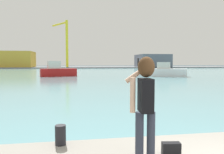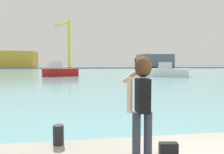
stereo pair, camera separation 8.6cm
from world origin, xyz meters
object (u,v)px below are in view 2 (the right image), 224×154
handbag (168,149)px  warehouse_left (12,59)px  harbor_bollard (58,135)px  boat_moored_2 (169,71)px  person_photographer (142,97)px  warehouse_right (154,61)px  port_crane (67,39)px  boat_moored (59,71)px

handbag → warehouse_left: size_ratio=0.02×
harbor_bollard → boat_moored_2: 32.25m
person_photographer → handbag: 1.08m
harbor_bollard → warehouse_right: warehouse_right is taller
warehouse_left → port_crane: port_crane is taller
harbor_bollard → port_crane: bearing=92.5°
harbor_bollard → port_crane: (-3.81, 85.87, 10.81)m
port_crane → boat_moored_2: bearing=-72.1°
boat_moored → warehouse_left: warehouse_left is taller
person_photographer → boat_moored: 33.36m
person_photographer → warehouse_left: bearing=19.5°
warehouse_right → boat_moored_2: bearing=-107.4°
handbag → harbor_bollard: 2.14m
person_photographer → port_crane: (-5.26, 86.80, 9.94)m
warehouse_left → warehouse_right: bearing=-2.2°
port_crane → warehouse_right: bearing=-1.3°
harbor_bollard → port_crane: 86.63m
handbag → warehouse_left: bearing=107.2°
handbag → boat_moored_2: bearing=66.7°
harbor_bollard → warehouse_right: 91.02m
harbor_bollard → boat_moored_2: (14.69, 28.71, 0.06)m
boat_moored → boat_moored_2: (17.32, -3.45, -0.03)m
boat_moored → boat_moored_2: 17.66m
handbag → warehouse_left: (-27.30, 88.10, 2.81)m
person_photographer → boat_moored_2: person_photographer is taller
person_photographer → warehouse_right: size_ratio=0.14×
warehouse_right → warehouse_left: bearing=177.8°
boat_moored_2 → warehouse_left: 70.96m
handbag → warehouse_right: bearing=70.5°
boat_moored → warehouse_left: bearing=98.1°
boat_moored → warehouse_left: (-22.71, 55.07, 2.63)m
port_crane → handbag: bearing=-86.2°
handbag → port_crane: 87.60m
boat_moored_2 → warehouse_right: (17.69, 56.33, 2.19)m
boat_moored → warehouse_right: bearing=42.2°
harbor_bollard → warehouse_right: bearing=69.2°
harbor_bollard → warehouse_left: 90.89m
person_photographer → handbag: (0.51, 0.07, -0.95)m
person_photographer → boat_moored_2: 32.48m
person_photographer → harbor_bollard: person_photographer is taller
harbor_bollard → boat_moored_2: size_ratio=0.06×
warehouse_left → boat_moored_2: bearing=-55.6°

